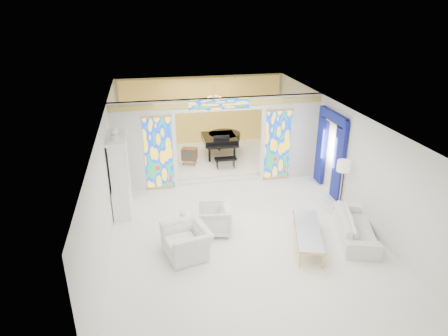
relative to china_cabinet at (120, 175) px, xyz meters
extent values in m
plane|color=white|center=(3.22, -0.60, -1.17)|extent=(12.00, 12.00, 0.00)
cube|color=white|center=(3.22, -0.60, 1.83)|extent=(7.00, 12.00, 0.02)
cube|color=silver|center=(3.22, 5.40, 0.33)|extent=(7.00, 0.02, 3.00)
cube|color=silver|center=(3.22, -6.60, 0.33)|extent=(7.00, 0.02, 3.00)
cube|color=silver|center=(-0.28, -0.60, 0.33)|extent=(0.02, 12.00, 3.00)
cube|color=silver|center=(6.72, -0.60, 0.33)|extent=(0.02, 12.00, 3.00)
cube|color=silver|center=(0.72, 1.40, 0.33)|extent=(2.00, 0.18, 3.00)
cube|color=silver|center=(5.72, 1.40, 0.33)|extent=(2.00, 0.18, 3.00)
cube|color=silver|center=(3.22, 1.40, 1.63)|extent=(3.00, 0.18, 0.40)
cube|color=white|center=(1.72, 1.30, 0.13)|extent=(0.12, 0.06, 2.60)
cube|color=white|center=(4.72, 1.30, 0.13)|extent=(0.12, 0.06, 2.60)
cube|color=white|center=(3.22, 1.30, 1.48)|extent=(3.24, 0.06, 0.12)
cube|color=#D4BB4F|center=(3.22, 1.30, 1.65)|extent=(7.00, 0.05, 0.18)
cube|color=gold|center=(1.19, 1.29, 0.13)|extent=(0.90, 0.04, 2.40)
cube|color=gold|center=(5.25, 1.29, 0.13)|extent=(0.90, 0.04, 2.40)
cube|color=gold|center=(3.22, 1.29, 1.65)|extent=(2.00, 0.04, 0.34)
cube|color=white|center=(3.22, 3.50, -1.08)|extent=(6.80, 3.80, 0.18)
cube|color=#E4C54F|center=(3.22, 5.28, 0.33)|extent=(6.70, 0.10, 2.90)
cylinder|color=gold|center=(3.42, 3.40, 1.38)|extent=(0.48, 0.48, 0.30)
cube|color=navy|center=(6.62, -0.55, 0.18)|extent=(0.12, 0.55, 2.60)
cube|color=navy|center=(6.62, 0.75, 0.18)|extent=(0.12, 0.55, 2.60)
cube|color=navy|center=(6.62, 0.10, 1.38)|extent=(0.14, 1.70, 0.30)
cube|color=gold|center=(6.62, 0.10, 1.21)|extent=(0.12, 1.50, 0.06)
cube|color=white|center=(0.00, 0.00, -0.72)|extent=(0.50, 1.40, 0.90)
cube|color=white|center=(0.00, 0.00, 0.43)|extent=(0.44, 1.30, 1.40)
cube|color=silver|center=(0.23, 0.00, 0.43)|extent=(0.01, 1.20, 1.30)
cube|color=white|center=(0.00, 0.00, 1.17)|extent=(0.56, 1.46, 0.08)
cylinder|color=white|center=(0.00, -0.35, 1.29)|extent=(0.22, 0.22, 0.16)
sphere|color=white|center=(0.00, -0.35, 1.45)|extent=(0.20, 0.20, 0.20)
imported|color=white|center=(1.63, -2.62, -0.79)|extent=(1.28, 1.39, 0.76)
imported|color=white|center=(2.49, -1.74, -0.77)|extent=(1.00, 0.98, 0.81)
imported|color=white|center=(6.17, -2.73, -0.84)|extent=(1.53, 2.39, 0.65)
cylinder|color=white|center=(1.64, -1.72, -0.57)|extent=(0.65, 0.65, 0.04)
cylinder|color=white|center=(1.64, -1.72, -0.87)|extent=(0.11, 0.11, 0.58)
cylinder|color=white|center=(1.64, -1.72, -1.15)|extent=(0.44, 0.44, 0.03)
imported|color=white|center=(1.64, -1.72, -0.46)|extent=(0.22, 0.22, 0.18)
cube|color=silver|center=(4.75, -2.82, -0.72)|extent=(1.19, 2.16, 0.04)
cube|color=gold|center=(4.75, -2.82, -0.74)|extent=(1.23, 2.20, 0.03)
cube|color=gold|center=(4.21, -3.68, -0.96)|extent=(0.06, 0.06, 0.42)
cube|color=gold|center=(4.72, -3.83, -0.96)|extent=(0.06, 0.06, 0.42)
cube|color=gold|center=(4.78, -1.80, -0.96)|extent=(0.06, 0.06, 0.42)
cube|color=gold|center=(5.29, -1.95, -0.96)|extent=(0.06, 0.06, 0.42)
cylinder|color=gold|center=(6.42, -1.22, -1.15)|extent=(0.33, 0.33, 0.03)
cylinder|color=gold|center=(6.42, -1.22, -0.44)|extent=(0.04, 0.04, 1.46)
cylinder|color=silver|center=(6.42, -1.22, 0.27)|extent=(0.47, 0.47, 0.31)
cube|color=black|center=(3.63, 3.57, -0.32)|extent=(1.30, 1.39, 0.25)
cylinder|color=black|center=(3.90, 3.88, -0.32)|extent=(1.29, 1.29, 0.25)
cube|color=black|center=(3.62, 2.78, -0.35)|extent=(1.20, 0.28, 0.09)
cube|color=white|center=(3.62, 2.71, -0.33)|extent=(1.11, 0.11, 0.03)
cube|color=black|center=(3.63, 3.09, -0.12)|extent=(0.62, 0.04, 0.22)
cube|color=black|center=(3.61, 2.25, -0.64)|extent=(0.80, 0.32, 0.07)
cylinder|color=black|center=(3.14, 2.96, -0.72)|extent=(0.09, 0.09, 0.55)
cylinder|color=black|center=(4.11, 2.94, -0.72)|extent=(0.09, 0.09, 0.55)
cylinder|color=black|center=(3.73, 4.10, -0.72)|extent=(0.09, 0.09, 0.55)
cube|color=brown|center=(2.36, 2.84, -0.57)|extent=(0.65, 0.54, 0.44)
cube|color=#353A38|center=(2.29, 2.66, -0.55)|extent=(0.34, 0.14, 0.28)
cone|color=brown|center=(2.11, 2.79, -0.89)|extent=(0.04, 0.04, 0.20)
cone|color=brown|center=(2.51, 2.64, -0.89)|extent=(0.04, 0.04, 0.20)
cone|color=brown|center=(2.20, 3.03, -0.89)|extent=(0.04, 0.04, 0.20)
cone|color=brown|center=(2.60, 2.89, -0.89)|extent=(0.04, 0.04, 0.20)
camera|label=1|loc=(0.87, -11.04, 4.76)|focal=32.00mm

